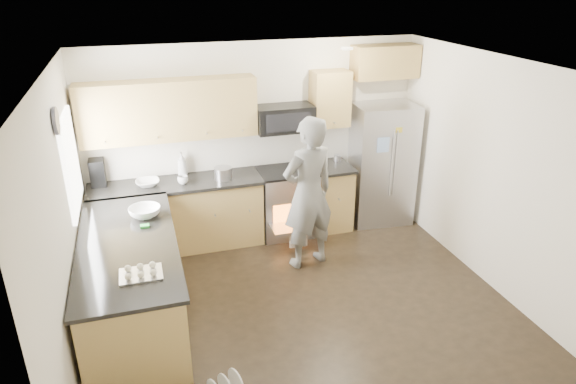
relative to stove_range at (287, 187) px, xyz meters
name	(u,v)px	position (x,y,z in m)	size (l,w,h in m)	color
ground	(300,303)	(-0.35, -1.69, -0.68)	(4.50, 4.50, 0.00)	black
room_shell	(298,162)	(-0.39, -1.68, 1.00)	(4.54, 4.04, 2.62)	silver
back_cabinet_run	(217,174)	(-0.94, 0.06, 0.29)	(4.45, 0.64, 2.50)	#A07B40
peninsula	(133,281)	(-2.10, -1.44, -0.21)	(0.96, 2.36, 1.03)	#A07B40
stove_range	(287,187)	(0.00, 0.00, 0.00)	(0.76, 0.97, 1.79)	#B7B7BC
refrigerator	(381,164)	(1.42, 0.01, 0.19)	(0.90, 0.73, 1.73)	#B7B7BC
person	(308,194)	(0.00, -0.89, 0.28)	(0.69, 0.46, 1.90)	slate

